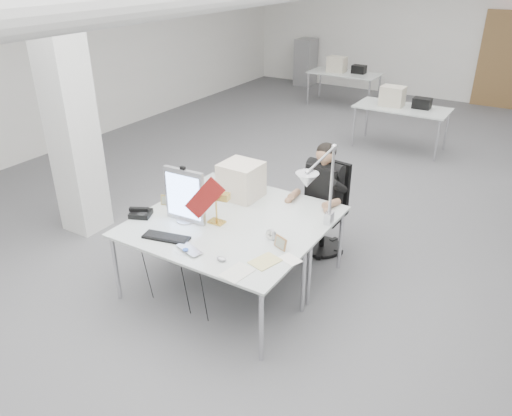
{
  "coord_description": "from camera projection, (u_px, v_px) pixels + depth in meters",
  "views": [
    {
      "loc": [
        2.51,
        -5.69,
        3.12
      ],
      "look_at": [
        0.24,
        -2.0,
        0.93
      ],
      "focal_mm": 35.0,
      "sensor_mm": 36.0,
      "label": 1
    }
  ],
  "objects": [
    {
      "name": "room_shell",
      "position": [
        331.0,
        84.0,
        6.23
      ],
      "size": [
        10.04,
        14.04,
        3.24
      ],
      "color": "#565659",
      "rests_on": "ground"
    },
    {
      "name": "desk_main",
      "position": [
        206.0,
        240.0,
        4.67
      ],
      "size": [
        1.8,
        0.9,
        0.02
      ],
      "primitive_type": "cube",
      "color": "silver",
      "rests_on": "room_shell"
    },
    {
      "name": "desk_second",
      "position": [
        256.0,
        204.0,
        5.35
      ],
      "size": [
        1.8,
        0.9,
        0.02
      ],
      "primitive_type": "cube",
      "color": "silver",
      "rests_on": "room_shell"
    },
    {
      "name": "bg_desk_a",
      "position": [
        402.0,
        108.0,
        8.76
      ],
      "size": [
        1.6,
        0.8,
        0.02
      ],
      "primitive_type": "cube",
      "color": "silver",
      "rests_on": "room_shell"
    },
    {
      "name": "bg_desk_b",
      "position": [
        344.0,
        73.0,
        11.37
      ],
      "size": [
        1.6,
        0.8,
        0.02
      ],
      "primitive_type": "cube",
      "color": "silver",
      "rests_on": "room_shell"
    },
    {
      "name": "filing_cabinet",
      "position": [
        306.0,
        62.0,
        13.33
      ],
      "size": [
        0.45,
        0.55,
        1.2
      ],
      "primitive_type": "cube",
      "color": "gray",
      "rests_on": "room_shell"
    },
    {
      "name": "office_chair",
      "position": [
        324.0,
        212.0,
        5.72
      ],
      "size": [
        0.55,
        0.55,
        0.99
      ],
      "primitive_type": null,
      "rotation": [
        0.0,
        0.0,
        -0.13
      ],
      "color": "black",
      "rests_on": "room_shell"
    },
    {
      "name": "seated_person",
      "position": [
        324.0,
        181.0,
        5.5
      ],
      "size": [
        0.54,
        0.65,
        0.88
      ],
      "primitive_type": null,
      "rotation": [
        0.0,
        0.0,
        -0.13
      ],
      "color": "black",
      "rests_on": "office_chair"
    },
    {
      "name": "monitor",
      "position": [
        185.0,
        196.0,
        4.87
      ],
      "size": [
        0.45,
        0.07,
        0.55
      ],
      "primitive_type": "cube",
      "rotation": [
        0.0,
        0.0,
        0.05
      ],
      "color": "#ACACB1",
      "rests_on": "desk_main"
    },
    {
      "name": "pennant",
      "position": [
        205.0,
        198.0,
        4.69
      ],
      "size": [
        0.42,
        0.11,
        0.46
      ],
      "primitive_type": "cube",
      "rotation": [
        0.0,
        -0.87,
        0.23
      ],
      "color": "maroon",
      "rests_on": "monitor"
    },
    {
      "name": "keyboard",
      "position": [
        166.0,
        237.0,
        4.67
      ],
      "size": [
        0.47,
        0.25,
        0.02
      ],
      "primitive_type": "cube",
      "rotation": [
        0.0,
        0.0,
        0.22
      ],
      "color": "black",
      "rests_on": "desk_main"
    },
    {
      "name": "laptop",
      "position": [
        186.0,
        251.0,
        4.45
      ],
      "size": [
        0.32,
        0.26,
        0.02
      ],
      "primitive_type": "imported",
      "rotation": [
        0.0,
        0.0,
        -0.3
      ],
      "color": "#BABABF",
      "rests_on": "desk_main"
    },
    {
      "name": "mouse",
      "position": [
        221.0,
        259.0,
        4.33
      ],
      "size": [
        0.1,
        0.07,
        0.04
      ],
      "primitive_type": "ellipsoid",
      "rotation": [
        0.0,
        0.0,
        -0.09
      ],
      "color": "#A8A7AC",
      "rests_on": "desk_main"
    },
    {
      "name": "bankers_lamp",
      "position": [
        216.0,
        208.0,
        4.88
      ],
      "size": [
        0.3,
        0.16,
        0.32
      ],
      "primitive_type": null,
      "rotation": [
        0.0,
        0.0,
        0.18
      ],
      "color": "gold",
      "rests_on": "desk_main"
    },
    {
      "name": "desk_phone",
      "position": [
        141.0,
        214.0,
        5.07
      ],
      "size": [
        0.26,
        0.25,
        0.05
      ],
      "primitive_type": "cube",
      "rotation": [
        0.0,
        0.0,
        0.41
      ],
      "color": "black",
      "rests_on": "desk_main"
    },
    {
      "name": "picture_frame_left",
      "position": [
        167.0,
        200.0,
        5.28
      ],
      "size": [
        0.14,
        0.08,
        0.11
      ],
      "primitive_type": "cube",
      "rotation": [
        -0.21,
        0.0,
        0.31
      ],
      "color": "#A98F48",
      "rests_on": "desk_main"
    },
    {
      "name": "picture_frame_right",
      "position": [
        281.0,
        243.0,
        4.5
      ],
      "size": [
        0.15,
        0.09,
        0.12
      ],
      "primitive_type": "cube",
      "rotation": [
        -0.21,
        0.0,
        -0.37
      ],
      "color": "#AF7A4B",
      "rests_on": "desk_main"
    },
    {
      "name": "desk_clock",
      "position": [
        271.0,
        235.0,
        4.64
      ],
      "size": [
        0.11,
        0.05,
        0.11
      ],
      "primitive_type": "cylinder",
      "rotation": [
        1.57,
        0.0,
        -0.18
      ],
      "color": "#A7A8AC",
      "rests_on": "desk_main"
    },
    {
      "name": "paper_stack_a",
      "position": [
        237.0,
        273.0,
        4.16
      ],
      "size": [
        0.23,
        0.3,
        0.01
      ],
      "primitive_type": "cube",
      "rotation": [
        0.0,
        0.0,
        -0.14
      ],
      "color": "silver",
      "rests_on": "desk_main"
    },
    {
      "name": "paper_stack_b",
      "position": [
        265.0,
        261.0,
        4.32
      ],
      "size": [
        0.25,
        0.3,
        0.01
      ],
      "primitive_type": "cube",
      "rotation": [
        0.0,
        0.0,
        -0.27
      ],
      "color": "#D5CA7F",
      "rests_on": "desk_main"
    },
    {
      "name": "paper_stack_c",
      "position": [
        290.0,
        259.0,
        4.35
      ],
      "size": [
        0.22,
        0.19,
        0.01
      ],
      "primitive_type": "cube",
      "rotation": [
        0.0,
        0.0,
        -0.34
      ],
      "color": "white",
      "rests_on": "desk_main"
    },
    {
      "name": "beige_monitor",
      "position": [
        241.0,
        180.0,
        5.41
      ],
      "size": [
        0.42,
        0.4,
        0.39
      ],
      "primitive_type": "cube",
      "rotation": [
        0.0,
        0.0,
        -0.03
      ],
      "color": "beige",
      "rests_on": "desk_second"
    },
    {
      "name": "architect_lamp",
      "position": [
        320.0,
        196.0,
        4.57
      ],
      "size": [
        0.34,
        0.66,
        0.8
      ],
      "primitive_type": null,
      "rotation": [
        0.0,
        0.0,
        0.21
      ],
      "color": "#B3B3B8",
      "rests_on": "desk_second"
    }
  ]
}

